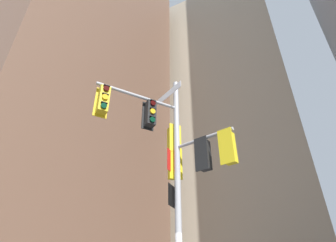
# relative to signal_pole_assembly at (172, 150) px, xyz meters

# --- Properties ---
(building_tower_left) EXTENTS (16.73, 16.73, 35.45)m
(building_tower_left) POSITION_rel_signal_pole_assembly_xyz_m (-15.24, 5.45, 12.64)
(building_tower_left) COLOR brown
(building_tower_left) RESTS_ON ground
(building_mid_block) EXTENTS (14.44, 14.44, 36.34)m
(building_mid_block) POSITION_rel_signal_pole_assembly_xyz_m (-2.07, 22.59, 13.08)
(building_mid_block) COLOR tan
(building_mid_block) RESTS_ON ground
(signal_pole_assembly) EXTENTS (4.10, 3.15, 8.33)m
(signal_pole_assembly) POSITION_rel_signal_pole_assembly_xyz_m (0.00, 0.00, 0.00)
(signal_pole_assembly) COLOR #B2B2B5
(signal_pole_assembly) RESTS_ON ground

